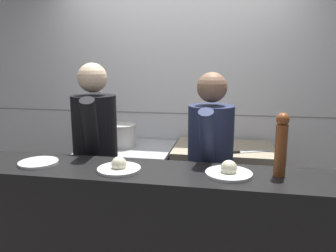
# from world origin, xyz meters

# --- Properties ---
(wall_back_tiled) EXTENTS (8.00, 0.06, 2.60)m
(wall_back_tiled) POSITION_xyz_m (0.00, 1.33, 1.30)
(wall_back_tiled) COLOR white
(wall_back_tiled) RESTS_ON ground_plane
(oven_range) EXTENTS (0.86, 0.71, 0.87)m
(oven_range) POSITION_xyz_m (-0.45, 0.93, 0.43)
(oven_range) COLOR #232326
(oven_range) RESTS_ON ground_plane
(prep_counter) EXTENTS (0.91, 0.65, 0.91)m
(prep_counter) POSITION_xyz_m (0.48, 0.93, 0.45)
(prep_counter) COLOR gray
(prep_counter) RESTS_ON ground_plane
(pass_counter) EXTENTS (2.41, 0.45, 1.04)m
(pass_counter) POSITION_xyz_m (0.03, -0.20, 0.51)
(pass_counter) COLOR black
(pass_counter) RESTS_ON ground_plane
(stock_pot) EXTENTS (0.28, 0.28, 0.22)m
(stock_pot) POSITION_xyz_m (-0.50, 0.93, 0.98)
(stock_pot) COLOR beige
(stock_pot) RESTS_ON oven_range
(mixing_bowl_steel) EXTENTS (0.24, 0.24, 0.09)m
(mixing_bowl_steel) POSITION_xyz_m (0.44, 1.01, 0.96)
(mixing_bowl_steel) COLOR #B7BABF
(mixing_bowl_steel) RESTS_ON prep_counter
(chefs_knife) EXTENTS (0.37, 0.18, 0.02)m
(chefs_knife) POSITION_xyz_m (0.66, 0.77, 0.92)
(chefs_knife) COLOR #B7BABF
(chefs_knife) RESTS_ON prep_counter
(plated_dish_main) EXTENTS (0.25, 0.25, 0.02)m
(plated_dish_main) POSITION_xyz_m (-0.69, -0.21, 1.05)
(plated_dish_main) COLOR white
(plated_dish_main) RESTS_ON pass_counter
(plated_dish_appetiser) EXTENTS (0.26, 0.26, 0.09)m
(plated_dish_appetiser) POSITION_xyz_m (-0.13, -0.24, 1.06)
(plated_dish_appetiser) COLOR white
(plated_dish_appetiser) RESTS_ON pass_counter
(plated_dish_dessert) EXTENTS (0.27, 0.27, 0.10)m
(plated_dish_dessert) POSITION_xyz_m (0.53, -0.20, 1.06)
(plated_dish_dessert) COLOR white
(plated_dish_dessert) RESTS_ON pass_counter
(pepper_mill) EXTENTS (0.07, 0.07, 0.37)m
(pepper_mill) POSITION_xyz_m (0.81, -0.15, 1.23)
(pepper_mill) COLOR brown
(pepper_mill) RESTS_ON pass_counter
(chef_head_cook) EXTENTS (0.42, 0.73, 1.68)m
(chef_head_cook) POSITION_xyz_m (-0.50, 0.27, 0.93)
(chef_head_cook) COLOR black
(chef_head_cook) RESTS_ON ground_plane
(chef_sous) EXTENTS (0.35, 0.71, 1.62)m
(chef_sous) POSITION_xyz_m (0.39, 0.26, 0.90)
(chef_sous) COLOR black
(chef_sous) RESTS_ON ground_plane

